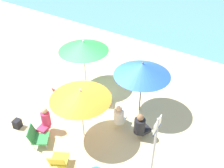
# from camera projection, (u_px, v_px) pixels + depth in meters

# --- Properties ---
(ground_plane) EXTENTS (40.00, 40.00, 0.00)m
(ground_plane) POSITION_uv_depth(u_px,v_px,m) (88.00, 115.00, 8.90)
(ground_plane) COLOR beige
(sea_water) EXTENTS (40.00, 16.00, 0.01)m
(sea_water) POSITION_uv_depth(u_px,v_px,m) (211.00, 3.00, 18.28)
(sea_water) COLOR #5693A3
(sea_water) RESTS_ON ground_plane
(umbrella_orange) EXTENTS (1.76, 1.76, 1.81)m
(umbrella_orange) POSITION_uv_depth(u_px,v_px,m) (80.00, 95.00, 7.21)
(umbrella_orange) COLOR silver
(umbrella_orange) RESTS_ON ground_plane
(umbrella_green) EXTENTS (1.84, 1.84, 1.95)m
(umbrella_green) POSITION_uv_depth(u_px,v_px,m) (83.00, 46.00, 9.32)
(umbrella_green) COLOR silver
(umbrella_green) RESTS_ON ground_plane
(umbrella_blue) EXTENTS (1.84, 1.84, 1.95)m
(umbrella_blue) POSITION_uv_depth(u_px,v_px,m) (142.00, 69.00, 8.12)
(umbrella_blue) COLOR #4C4C51
(umbrella_blue) RESTS_ON ground_plane
(beach_chair_a) EXTENTS (0.67, 0.71, 0.68)m
(beach_chair_a) POSITION_uv_depth(u_px,v_px,m) (58.00, 161.00, 6.93)
(beach_chair_a) COLOR gold
(beach_chair_a) RESTS_ON ground_plane
(beach_chair_b) EXTENTS (0.77, 0.77, 0.56)m
(beach_chair_b) POSITION_uv_depth(u_px,v_px,m) (86.00, 101.00, 9.09)
(beach_chair_b) COLOR white
(beach_chair_b) RESTS_ON ground_plane
(beach_chair_c) EXTENTS (0.74, 0.70, 0.57)m
(beach_chair_c) POSITION_uv_depth(u_px,v_px,m) (101.00, 97.00, 9.21)
(beach_chair_c) COLOR white
(beach_chair_c) RESTS_ON ground_plane
(beach_chair_d) EXTENTS (0.49, 0.56, 0.66)m
(beach_chair_d) POSITION_uv_depth(u_px,v_px,m) (61.00, 95.00, 9.23)
(beach_chair_d) COLOR red
(beach_chair_d) RESTS_ON ground_plane
(beach_chair_e) EXTENTS (0.75, 0.74, 0.60)m
(beach_chair_e) POSITION_uv_depth(u_px,v_px,m) (37.00, 136.00, 7.69)
(beach_chair_e) COLOR #33934C
(beach_chair_e) RESTS_ON ground_plane
(person_a) EXTENTS (0.34, 0.54, 0.95)m
(person_a) POSITION_uv_depth(u_px,v_px,m) (45.00, 121.00, 7.97)
(person_a) COLOR #DB3866
(person_a) RESTS_ON ground_plane
(person_b) EXTENTS (0.38, 0.55, 0.90)m
(person_b) POSITION_uv_depth(u_px,v_px,m) (119.00, 116.00, 8.19)
(person_b) COLOR silver
(person_b) RESTS_ON ground_plane
(person_c) EXTENTS (0.47, 0.57, 0.95)m
(person_c) POSITION_uv_depth(u_px,v_px,m) (141.00, 126.00, 7.81)
(person_c) COLOR black
(person_c) RESTS_ON ground_plane
(warning_sign) EXTENTS (0.06, 0.46, 1.94)m
(warning_sign) POSITION_uv_depth(u_px,v_px,m) (155.00, 139.00, 6.35)
(warning_sign) COLOR #ADADB2
(warning_sign) RESTS_ON ground_plane
(beach_bag) EXTENTS (0.25, 0.27, 0.30)m
(beach_bag) POSITION_uv_depth(u_px,v_px,m) (17.00, 124.00, 8.33)
(beach_bag) COLOR black
(beach_bag) RESTS_ON ground_plane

